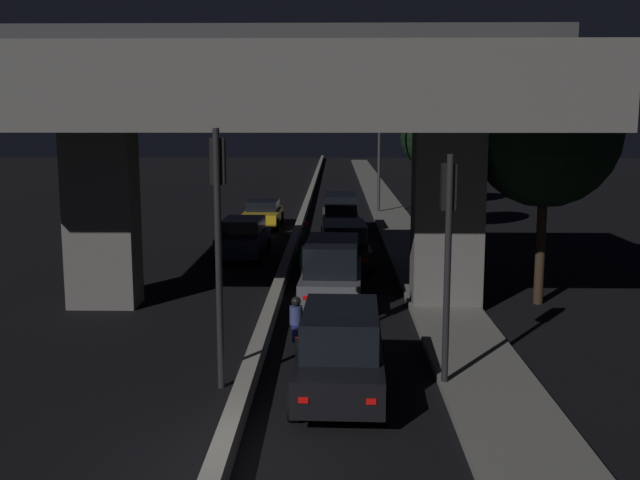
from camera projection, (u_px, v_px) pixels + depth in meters
name	position (u px, v px, depth m)	size (l,w,h in m)	color
ground_plane	(221.00, 471.00, 12.09)	(200.00, 200.00, 0.00)	black
median_divider	(306.00, 207.00, 46.60)	(0.34, 126.00, 0.44)	gray
sidewalk_right	(396.00, 225.00, 39.61)	(2.09, 126.00, 0.17)	slate
elevated_overpass	(273.00, 101.00, 21.74)	(17.37, 9.59, 8.32)	#5B5956
traffic_light_left_of_median	(218.00, 214.00, 15.35)	(0.30, 0.49, 5.45)	black
traffic_light_right_of_median	(448.00, 231.00, 15.32)	(0.30, 0.49, 4.93)	black
street_lamp	(372.00, 137.00, 44.08)	(2.85, 0.32, 7.68)	#2D2D30
car_black_lead	(340.00, 351.00, 15.34)	(1.99, 4.51, 1.81)	black
car_grey_second	(332.00, 270.00, 22.97)	(2.08, 4.70, 1.96)	#515459
car_black_third	(344.00, 244.00, 28.70)	(2.13, 4.52, 1.71)	black
car_grey_fourth	(340.00, 213.00, 36.77)	(1.95, 4.63, 2.00)	#515459
car_dark_blue_lead_oncoming	(243.00, 238.00, 30.49)	(2.02, 4.03, 1.64)	#141938
car_taxi_yellow_second_oncoming	(263.00, 213.00, 39.26)	(2.00, 4.30, 1.41)	gold
motorcycle_blue_filtering_near	(296.00, 327.00, 18.38)	(0.34, 1.89, 1.33)	black
motorcycle_white_filtering_mid	(305.00, 269.00, 25.32)	(0.33, 1.93, 1.44)	black
motorcycle_red_filtering_far	(306.00, 243.00, 30.44)	(0.33, 1.89, 1.53)	black
pedestrian_on_sidewalk	(446.00, 259.00, 25.07)	(0.35, 0.35, 1.65)	black
roadside_tree_kerbside_near	(546.00, 133.00, 22.24)	(4.44, 4.44, 7.44)	#2D2116
roadside_tree_kerbside_mid	(448.00, 154.00, 37.28)	(3.37, 3.37, 5.61)	#38281C
roadside_tree_kerbside_far	(431.00, 138.00, 47.68)	(3.91, 3.91, 6.44)	#2D2116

